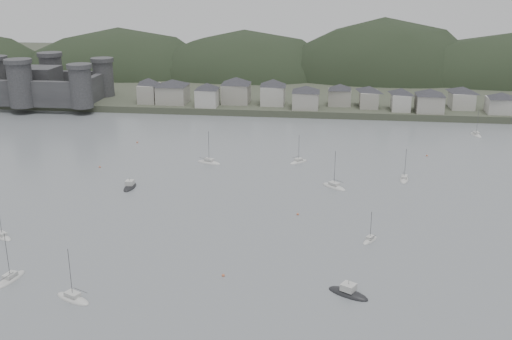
# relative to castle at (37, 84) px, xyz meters

# --- Properties ---
(ground) EXTENTS (900.00, 900.00, 0.00)m
(ground) POSITION_rel_castle_xyz_m (120.00, -179.80, -10.96)
(ground) COLOR slate
(ground) RESTS_ON ground
(far_shore_land) EXTENTS (900.00, 250.00, 3.00)m
(far_shore_land) POSITION_rel_castle_xyz_m (120.00, 115.20, -9.46)
(far_shore_land) COLOR #383D2D
(far_shore_land) RESTS_ON ground
(forested_ridge) EXTENTS (851.55, 103.94, 102.57)m
(forested_ridge) POSITION_rel_castle_xyz_m (124.83, 89.60, -22.25)
(forested_ridge) COLOR black
(forested_ridge) RESTS_ON ground
(castle) EXTENTS (66.00, 43.00, 20.00)m
(castle) POSITION_rel_castle_xyz_m (0.00, 0.00, 0.00)
(castle) COLOR #343436
(castle) RESTS_ON far_shore_land
(waterfront_town) EXTENTS (451.48, 28.46, 12.92)m
(waterfront_town) POSITION_rel_castle_xyz_m (170.59, 3.54, -2.30)
(waterfront_town) COLOR #9C9A8E
(waterfront_town) RESTS_ON far_shore_land
(sailboat_lead) EXTENTS (4.25, 8.52, 11.15)m
(sailboat_lead) POSITION_rel_castle_xyz_m (199.67, -31.17, -10.79)
(sailboat_lead) COLOR beige
(sailboat_lead) RESTS_ON ground
(moored_fleet) EXTENTS (254.40, 156.33, 12.65)m
(moored_fleet) POSITION_rel_castle_xyz_m (107.36, -122.73, -10.79)
(moored_fleet) COLOR beige
(moored_fleet) RESTS_ON ground
(motor_launch_near) EXTENTS (9.39, 7.30, 4.12)m
(motor_launch_near) POSITION_rel_castle_xyz_m (146.50, -164.99, -10.68)
(motor_launch_near) COLOR black
(motor_launch_near) RESTS_ON ground
(motor_launch_far) EXTENTS (3.01, 8.34, 3.98)m
(motor_launch_far) POSITION_rel_castle_xyz_m (81.85, -108.53, -10.68)
(motor_launch_far) COLOR black
(motor_launch_far) RESTS_ON ground
(mooring_buoys) EXTENTS (154.50, 102.33, 0.70)m
(mooring_buoys) POSITION_rel_castle_xyz_m (130.42, -105.01, -10.81)
(mooring_buoys) COLOR #C66642
(mooring_buoys) RESTS_ON ground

